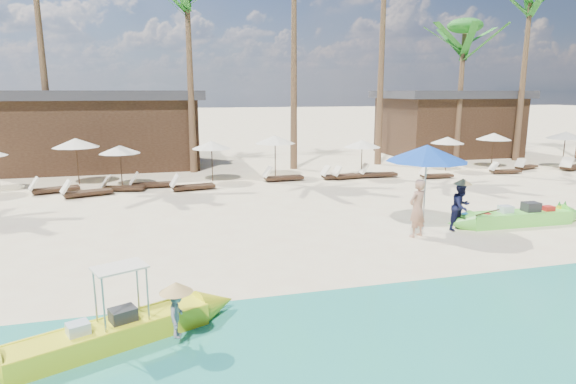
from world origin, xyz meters
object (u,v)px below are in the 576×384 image
object	(u,v)px
green_canoe	(518,217)
blue_umbrella	(427,153)
tourist	(417,208)
yellow_canoe	(112,334)

from	to	relation	value
green_canoe	blue_umbrella	world-z (taller)	blue_umbrella
blue_umbrella	tourist	bearing A→B (deg)	-133.26
tourist	blue_umbrella	bearing A→B (deg)	-156.46
green_canoe	yellow_canoe	world-z (taller)	yellow_canoe
blue_umbrella	yellow_canoe	bearing A→B (deg)	-150.47
tourist	blue_umbrella	xyz separation A→B (m)	(0.59, 0.62, 1.54)
yellow_canoe	blue_umbrella	xyz separation A→B (m)	(8.78, 4.98, 2.19)
tourist	blue_umbrella	size ratio (longest dim) A/B	0.65
yellow_canoe	blue_umbrella	bearing A→B (deg)	6.48
green_canoe	tourist	world-z (taller)	tourist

